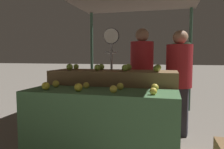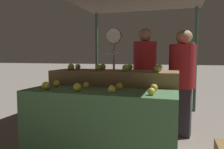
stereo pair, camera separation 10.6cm
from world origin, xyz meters
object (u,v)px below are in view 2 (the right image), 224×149
object	(u,v)px
person_vendor_at_scale	(145,72)
person_customer_right	(185,69)
person_customer_left	(182,76)
produce_scale	(114,58)

from	to	relation	value
person_vendor_at_scale	person_customer_right	xyz separation A→B (m)	(0.67, 0.50, 0.02)
person_vendor_at_scale	person_customer_left	size ratio (longest dim) A/B	1.04
person_vendor_at_scale	person_customer_right	world-z (taller)	same
produce_scale	person_customer_right	size ratio (longest dim) A/B	0.99
produce_scale	person_customer_right	distance (m)	1.42
produce_scale	person_vendor_at_scale	bearing A→B (deg)	38.22
person_customer_right	person_vendor_at_scale	bearing A→B (deg)	58.77
produce_scale	person_customer_left	world-z (taller)	produce_scale
person_customer_right	person_customer_left	bearing A→B (deg)	106.54
produce_scale	person_customer_right	bearing A→B (deg)	37.46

